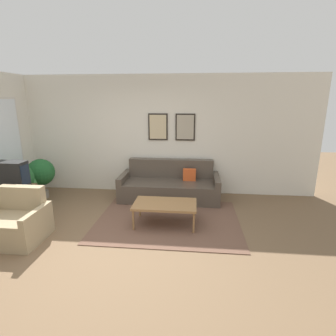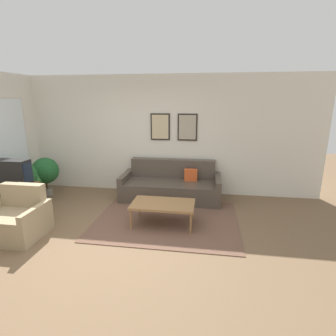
{
  "view_description": "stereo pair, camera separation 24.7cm",
  "coord_description": "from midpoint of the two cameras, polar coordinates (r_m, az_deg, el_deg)",
  "views": [
    {
      "loc": [
        1.23,
        -3.45,
        2.15
      ],
      "look_at": [
        0.73,
        1.5,
        0.85
      ],
      "focal_mm": 28.0,
      "sensor_mm": 36.0,
      "label": 1
    },
    {
      "loc": [
        1.48,
        -3.41,
        2.15
      ],
      "look_at": [
        0.73,
        1.5,
        0.85
      ],
      "focal_mm": 28.0,
      "sensor_mm": 36.0,
      "label": 2
    }
  ],
  "objects": [
    {
      "name": "area_rug",
      "position": [
        4.9,
        -1.48,
        -11.28
      ],
      "size": [
        2.57,
        1.98,
        0.01
      ],
      "color": "brown",
      "rests_on": "ground_plane"
    },
    {
      "name": "potted_plant_tall",
      "position": [
        5.87,
        -31.12,
        -2.41
      ],
      "size": [
        0.62,
        0.62,
        1.0
      ],
      "color": "#383D42",
      "rests_on": "ground_plane"
    },
    {
      "name": "potted_plant_small",
      "position": [
        6.41,
        -29.27,
        -3.05
      ],
      "size": [
        0.41,
        0.41,
        0.65
      ],
      "color": "#383D42",
      "rests_on": "ground_plane"
    },
    {
      "name": "coffee_table",
      "position": [
        4.61,
        -2.22,
        -8.05
      ],
      "size": [
        1.09,
        0.62,
        0.41
      ],
      "color": "olive",
      "rests_on": "ground_plane"
    },
    {
      "name": "couch",
      "position": [
        5.85,
        -0.8,
        -3.95
      ],
      "size": [
        2.16,
        0.9,
        0.83
      ],
      "color": "#4C4238",
      "rests_on": "ground_plane"
    },
    {
      "name": "potted_plant_by_window",
      "position": [
        6.51,
        -26.92,
        -1.0
      ],
      "size": [
        0.59,
        0.59,
        0.89
      ],
      "color": "slate",
      "rests_on": "ground_plane"
    },
    {
      "name": "tv_stand",
      "position": [
        5.72,
        -31.71,
        -6.39
      ],
      "size": [
        0.73,
        0.47,
        0.62
      ],
      "color": "brown",
      "rests_on": "ground_plane"
    },
    {
      "name": "ground_plane",
      "position": [
        4.27,
        -14.13,
        -16.07
      ],
      "size": [
        16.0,
        16.0,
        0.0
      ],
      "primitive_type": "plane",
      "color": "brown"
    },
    {
      "name": "tv",
      "position": [
        5.57,
        -32.43,
        -1.16
      ],
      "size": [
        0.63,
        0.28,
        0.47
      ],
      "color": "black",
      "rests_on": "tv_stand"
    },
    {
      "name": "armchair",
      "position": [
        4.9,
        -31.66,
        -10.22
      ],
      "size": [
        0.91,
        0.76,
        0.8
      ],
      "rotation": [
        0.0,
        0.0,
        0.13
      ],
      "color": "tan",
      "rests_on": "ground_plane"
    },
    {
      "name": "wall_back",
      "position": [
        6.17,
        -6.9,
        7.13
      ],
      "size": [
        8.0,
        0.09,
        2.7
      ],
      "color": "silver",
      "rests_on": "ground_plane"
    }
  ]
}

